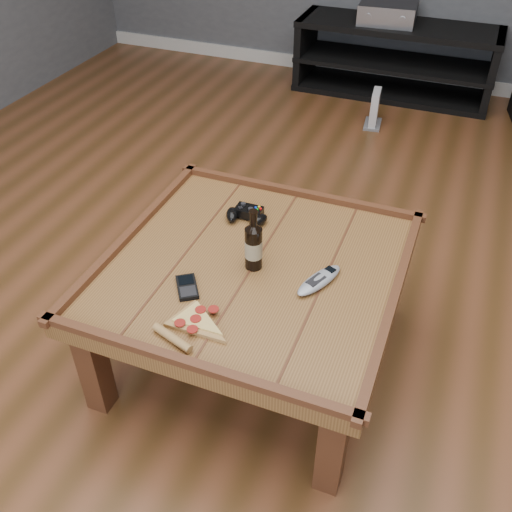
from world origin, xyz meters
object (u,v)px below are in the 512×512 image
(media_console, at_px, (394,60))
(beer_bottle, at_px, (254,245))
(av_receiver, at_px, (388,12))
(game_controller, at_px, (247,215))
(remote_control, at_px, (319,280))
(smartphone, at_px, (187,287))
(coffee_table, at_px, (253,278))
(game_console, at_px, (374,110))
(pizza_slice, at_px, (193,324))

(media_console, relative_size, beer_bottle, 6.07)
(beer_bottle, distance_m, av_receiver, 2.75)
(game_controller, xyz_separation_m, remote_control, (0.36, -0.25, -0.01))
(smartphone, relative_size, remote_control, 0.62)
(game_controller, height_order, av_receiver, av_receiver)
(smartphone, bearing_deg, game_controller, 51.35)
(beer_bottle, distance_m, remote_control, 0.25)
(media_console, bearing_deg, coffee_table, -90.00)
(media_console, xyz_separation_m, beer_bottle, (0.00, -2.76, 0.30))
(smartphone, distance_m, av_receiver, 2.94)
(remote_control, bearing_deg, smartphone, -131.74)
(av_receiver, height_order, game_console, av_receiver)
(coffee_table, relative_size, game_console, 4.31)
(media_console, distance_m, remote_control, 2.78)
(game_controller, distance_m, remote_control, 0.44)
(remote_control, bearing_deg, av_receiver, 120.23)
(media_console, bearing_deg, pizza_slice, -91.22)
(beer_bottle, height_order, av_receiver, beer_bottle)
(av_receiver, bearing_deg, beer_bottle, -91.97)
(av_receiver, bearing_deg, game_console, -84.94)
(beer_bottle, distance_m, game_controller, 0.29)
(game_console, bearing_deg, remote_control, -90.13)
(media_console, bearing_deg, smartphone, -93.07)
(coffee_table, xyz_separation_m, pizza_slice, (-0.07, -0.34, 0.07))
(coffee_table, xyz_separation_m, game_controller, (-0.12, 0.24, 0.08))
(game_console, bearing_deg, beer_bottle, -96.29)
(pizza_slice, distance_m, av_receiver, 3.08)
(pizza_slice, bearing_deg, game_controller, 114.33)
(game_controller, height_order, smartphone, game_controller)
(coffee_table, bearing_deg, game_console, 90.03)
(pizza_slice, relative_size, smartphone, 2.25)
(coffee_table, relative_size, remote_control, 4.80)
(game_controller, relative_size, smartphone, 1.37)
(coffee_table, bearing_deg, remote_control, -2.24)
(pizza_slice, height_order, remote_control, remote_control)
(coffee_table, xyz_separation_m, smartphone, (-0.16, -0.19, 0.07))
(game_controller, height_order, remote_control, game_controller)
(av_receiver, bearing_deg, coffee_table, -92.02)
(coffee_table, bearing_deg, beer_bottle, -61.63)
(smartphone, bearing_deg, game_console, 51.92)
(game_controller, bearing_deg, media_console, 87.39)
(game_controller, height_order, game_console, game_controller)
(media_console, bearing_deg, game_controller, -92.84)
(pizza_slice, distance_m, remote_control, 0.45)
(game_console, bearing_deg, pizza_slice, -97.87)
(game_controller, bearing_deg, beer_bottle, -62.75)
(smartphone, relative_size, game_console, 0.56)
(pizza_slice, relative_size, remote_control, 1.40)
(pizza_slice, xyz_separation_m, smartphone, (-0.09, 0.14, -0.00))
(game_controller, distance_m, av_receiver, 2.50)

